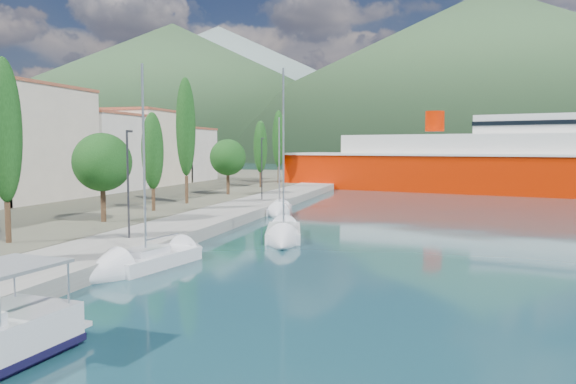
% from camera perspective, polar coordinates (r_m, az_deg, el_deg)
% --- Properties ---
extents(ground, '(1400.00, 1400.00, 0.00)m').
position_cam_1_polar(ground, '(135.40, 11.83, 1.95)').
color(ground, '#183F47').
extents(quay, '(5.00, 88.00, 0.80)m').
position_cam_1_polar(quay, '(44.72, -7.13, -2.55)').
color(quay, gray).
rests_on(quay, ground).
extents(hills_far, '(1480.00, 900.00, 180.00)m').
position_cam_1_polar(hills_far, '(651.06, 27.12, 10.35)').
color(hills_far, gray).
rests_on(hills_far, ground).
extents(town_buildings, '(9.20, 69.20, 11.30)m').
position_cam_1_polar(town_buildings, '(65.49, -22.39, 3.92)').
color(town_buildings, beige).
rests_on(town_buildings, land_strip).
extents(tree_row, '(4.07, 62.34, 11.64)m').
position_cam_1_polar(tree_row, '(51.57, -10.98, 4.44)').
color(tree_row, '#47301E').
rests_on(tree_row, land_strip).
extents(lamp_posts, '(0.15, 46.08, 6.06)m').
position_cam_1_polar(lamp_posts, '(33.69, -14.92, 1.31)').
color(lamp_posts, '#2D2D33').
rests_on(lamp_posts, quay).
extents(sailboat_near, '(3.72, 7.79, 10.76)m').
position_cam_1_polar(sailboat_near, '(27.50, -16.26, -7.39)').
color(sailboat_near, silver).
rests_on(sailboat_near, ground).
extents(sailboat_mid, '(4.12, 8.45, 11.76)m').
position_cam_1_polar(sailboat_mid, '(34.84, -0.52, -4.71)').
color(sailboat_mid, silver).
rests_on(sailboat_mid, ground).
extents(sailboat_far, '(3.37, 6.63, 9.33)m').
position_cam_1_polar(sailboat_far, '(48.74, -0.98, -2.08)').
color(sailboat_far, silver).
rests_on(sailboat_far, ground).
extents(ferry, '(59.06, 26.03, 11.48)m').
position_cam_1_polar(ferry, '(78.83, 20.38, 2.51)').
color(ferry, '#C31C00').
rests_on(ferry, ground).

